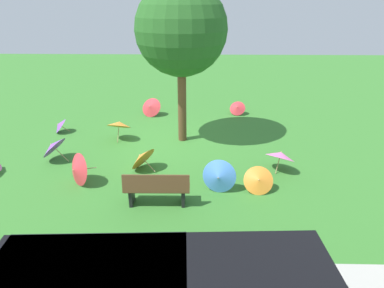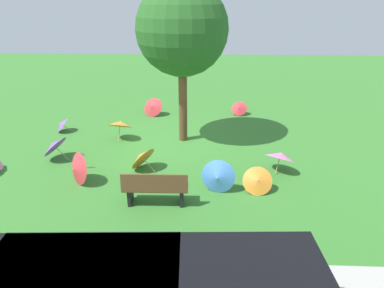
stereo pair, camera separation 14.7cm
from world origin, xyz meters
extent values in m
plane|color=#387A2D|center=(0.00, 0.00, 0.00)|extent=(40.00, 40.00, 0.00)
cylinder|color=black|center=(-1.98, 6.88, 0.38)|extent=(0.77, 0.26, 0.76)
cube|color=brown|center=(0.10, 3.91, 0.45)|extent=(1.61, 0.47, 0.05)
cube|color=brown|center=(0.10, 4.11, 0.68)|extent=(1.60, 0.14, 0.45)
cube|color=black|center=(0.74, 3.92, 0.23)|extent=(0.09, 0.41, 0.45)
cube|color=black|center=(-0.54, 3.90, 0.23)|extent=(0.09, 0.41, 0.45)
cylinder|color=brown|center=(-0.31, -0.18, 1.45)|extent=(0.29, 0.29, 2.90)
sphere|color=#286023|center=(-0.31, -0.18, 3.79)|extent=(2.97, 2.97, 2.97)
cylinder|color=tan|center=(-2.50, 3.08, 0.17)|extent=(0.06, 0.38, 0.30)
cone|color=orange|center=(-2.48, 3.31, 0.35)|extent=(0.82, 0.64, 0.69)
sphere|color=tan|center=(-2.47, 3.36, 0.39)|extent=(0.04, 0.05, 0.05)
cylinder|color=tan|center=(-3.21, 2.23, 0.22)|extent=(0.15, 0.21, 0.43)
cone|color=pink|center=(-3.29, 2.11, 0.51)|extent=(1.21, 1.21, 0.56)
sphere|color=tan|center=(-3.31, 2.07, 0.59)|extent=(0.06, 0.06, 0.05)
cylinder|color=tan|center=(0.55, 2.26, 0.20)|extent=(0.38, 0.24, 0.32)
cone|color=orange|center=(0.79, 2.12, 0.40)|extent=(0.98, 1.06, 0.80)
sphere|color=tan|center=(0.85, 2.08, 0.45)|extent=(0.06, 0.06, 0.05)
cylinder|color=tan|center=(2.16, 2.83, 0.38)|extent=(0.37, 0.36, 0.14)
cone|color=#D8383F|center=(2.39, 3.06, 0.46)|extent=(0.90, 0.91, 0.92)
sphere|color=tan|center=(2.46, 3.12, 0.48)|extent=(0.06, 0.06, 0.04)
cylinder|color=tan|center=(3.38, 1.63, 0.22)|extent=(0.44, 0.12, 0.44)
cone|color=purple|center=(3.64, 1.58, 0.49)|extent=(0.89, 1.00, 0.72)
sphere|color=tan|center=(3.70, 1.57, 0.54)|extent=(0.06, 0.05, 0.05)
cylinder|color=tan|center=(4.19, -0.81, 0.13)|extent=(0.31, 0.10, 0.26)
cone|color=purple|center=(4.38, -0.76, 0.30)|extent=(0.64, 0.73, 0.57)
sphere|color=tan|center=(4.44, -0.75, 0.34)|extent=(0.06, 0.05, 0.05)
cylinder|color=tan|center=(1.97, 0.02, 0.26)|extent=(0.07, 0.27, 0.52)
cone|color=orange|center=(1.94, -0.14, 0.59)|extent=(0.97, 0.96, 0.53)
sphere|color=tan|center=(1.93, -0.18, 0.67)|extent=(0.04, 0.05, 0.05)
cylinder|color=tan|center=(-2.63, -3.22, 0.14)|extent=(0.12, 0.30, 0.28)
cone|color=#D8383F|center=(-2.57, -3.02, 0.32)|extent=(0.82, 0.74, 0.60)
sphere|color=tan|center=(-2.55, -2.97, 0.38)|extent=(0.05, 0.06, 0.05)
cylinder|color=tan|center=(1.09, -3.06, 0.21)|extent=(0.19, 0.41, 0.31)
cone|color=#D8383F|center=(1.19, -2.79, 0.41)|extent=(1.04, 0.92, 0.81)
sphere|color=tan|center=(1.22, -2.72, 0.46)|extent=(0.05, 0.06, 0.05)
cylinder|color=tan|center=(-1.51, 3.03, 0.37)|extent=(0.14, 0.50, 0.14)
cone|color=#4C8CE5|center=(-1.43, 3.35, 0.45)|extent=(0.95, 0.56, 0.90)
sphere|color=tan|center=(-1.41, 3.43, 0.47)|extent=(0.04, 0.05, 0.04)
camera|label=1|loc=(-0.92, 10.90, 4.70)|focal=31.09mm
camera|label=2|loc=(-1.06, 10.90, 4.70)|focal=31.09mm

